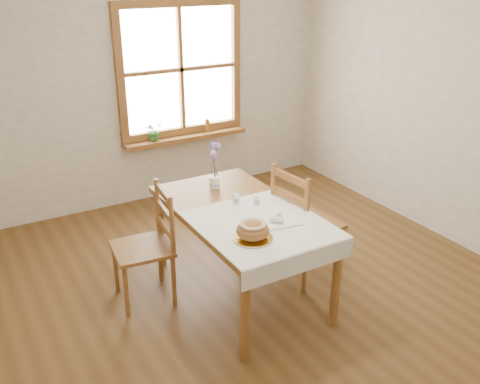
% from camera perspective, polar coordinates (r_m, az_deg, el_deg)
% --- Properties ---
extents(ground, '(5.00, 5.00, 0.00)m').
position_cam_1_polar(ground, '(4.35, 2.03, -12.34)').
color(ground, brown).
rests_on(ground, ground).
extents(room_walls, '(4.60, 5.10, 2.65)m').
position_cam_1_polar(room_walls, '(3.63, 2.41, 10.13)').
color(room_walls, white).
rests_on(room_walls, ground).
extents(window, '(1.46, 0.08, 1.46)m').
position_cam_1_polar(window, '(6.05, -6.37, 12.88)').
color(window, olive).
rests_on(window, ground).
extents(window_sill, '(1.46, 0.20, 0.05)m').
position_cam_1_polar(window_sill, '(6.17, -5.79, 5.83)').
color(window_sill, olive).
rests_on(window_sill, ground).
extents(dining_table, '(0.90, 1.60, 0.75)m').
position_cam_1_polar(dining_table, '(4.22, 0.00, -2.93)').
color(dining_table, olive).
rests_on(dining_table, ground).
extents(table_linen, '(0.91, 0.99, 0.01)m').
position_cam_1_polar(table_linen, '(3.95, 2.21, -3.45)').
color(table_linen, white).
rests_on(table_linen, dining_table).
extents(chair_left, '(0.51, 0.49, 0.95)m').
position_cam_1_polar(chair_left, '(4.29, -10.43, -5.78)').
color(chair_left, olive).
rests_on(chair_left, ground).
extents(chair_right, '(0.55, 0.53, 1.02)m').
position_cam_1_polar(chair_right, '(4.55, 7.21, -3.21)').
color(chair_right, olive).
rests_on(chair_right, ground).
extents(bread_plate, '(0.31, 0.31, 0.01)m').
position_cam_1_polar(bread_plate, '(3.73, 1.36, -4.94)').
color(bread_plate, white).
rests_on(bread_plate, table_linen).
extents(bread_loaf, '(0.23, 0.23, 0.13)m').
position_cam_1_polar(bread_loaf, '(3.70, 1.37, -3.96)').
color(bread_loaf, '#9D6937').
rests_on(bread_loaf, bread_plate).
extents(egg_napkin, '(0.30, 0.27, 0.01)m').
position_cam_1_polar(egg_napkin, '(3.98, 4.28, -3.11)').
color(egg_napkin, white).
rests_on(egg_napkin, table_linen).
extents(eggs, '(0.23, 0.22, 0.05)m').
position_cam_1_polar(eggs, '(3.97, 4.29, -2.74)').
color(eggs, white).
rests_on(eggs, egg_napkin).
extents(salt_shaker, '(0.06, 0.06, 0.10)m').
position_cam_1_polar(salt_shaker, '(4.23, -0.41, -0.72)').
color(salt_shaker, white).
rests_on(salt_shaker, table_linen).
extents(pepper_shaker, '(0.06, 0.06, 0.09)m').
position_cam_1_polar(pepper_shaker, '(4.21, 1.80, -0.92)').
color(pepper_shaker, white).
rests_on(pepper_shaker, table_linen).
extents(flower_vase, '(0.11, 0.11, 0.10)m').
position_cam_1_polar(flower_vase, '(4.56, -2.72, 0.95)').
color(flower_vase, white).
rests_on(flower_vase, dining_table).
extents(lavender_bouquet, '(0.16, 0.16, 0.29)m').
position_cam_1_polar(lavender_bouquet, '(4.49, -2.77, 3.27)').
color(lavender_bouquet, '#8160AA').
rests_on(lavender_bouquet, flower_vase).
extents(potted_plant, '(0.26, 0.27, 0.17)m').
position_cam_1_polar(potted_plant, '(6.00, -9.21, 6.24)').
color(potted_plant, '#2E6F2C').
rests_on(potted_plant, window_sill).
extents(amber_bottle, '(0.06, 0.06, 0.16)m').
position_cam_1_polar(amber_bottle, '(6.25, -3.50, 7.13)').
color(amber_bottle, '#A8691F').
rests_on(amber_bottle, window_sill).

